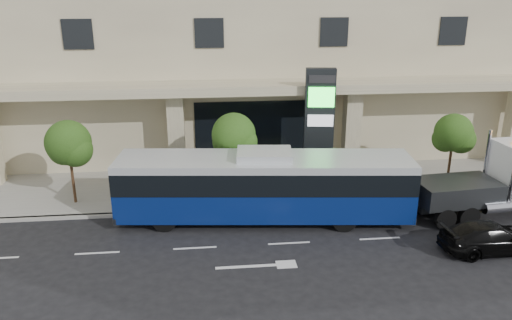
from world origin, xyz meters
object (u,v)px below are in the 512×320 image
Objects in this scene: city_bus at (264,185)px; black_sedan at (491,237)px; tow_truck at (501,183)px; signage_pylon at (319,126)px.

black_sedan is at bearing -17.79° from city_bus.
black_sedan is at bearing -128.84° from tow_truck.
tow_truck is 4.14m from black_sedan.
signage_pylon is (-7.73, 4.80, 1.70)m from tow_truck.
city_bus is 5.67m from signage_pylon.
city_bus is 2.18× the size of signage_pylon.
signage_pylon is at bearing 31.98° from black_sedan.
city_bus is 11.21m from tow_truck.
black_sedan is 10.18m from signage_pylon.
tow_truck is 1.39× the size of signage_pylon.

